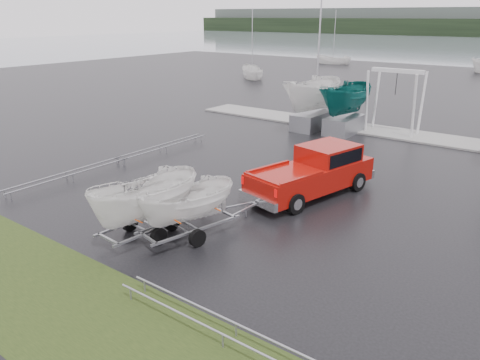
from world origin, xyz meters
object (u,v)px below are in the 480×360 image
trailer_parked (144,162)px  boat_hoist (395,92)px  pickup_truck (316,170)px  trailer_hitched (187,173)px

trailer_parked → boat_hoist: size_ratio=1.20×
pickup_truck → trailer_hitched: trailer_hitched is taller
trailer_hitched → trailer_parked: bearing=-133.1°
pickup_truck → boat_hoist: boat_hoist is taller
pickup_truck → boat_hoist: (-1.22, 12.58, 1.61)m
trailer_hitched → pickup_truck: bearing=90.0°
pickup_truck → trailer_parked: bearing=-97.3°
pickup_truck → boat_hoist: bearing=108.7°
trailer_parked → pickup_truck: bearing=74.1°
boat_hoist → trailer_hitched: bearing=-90.8°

